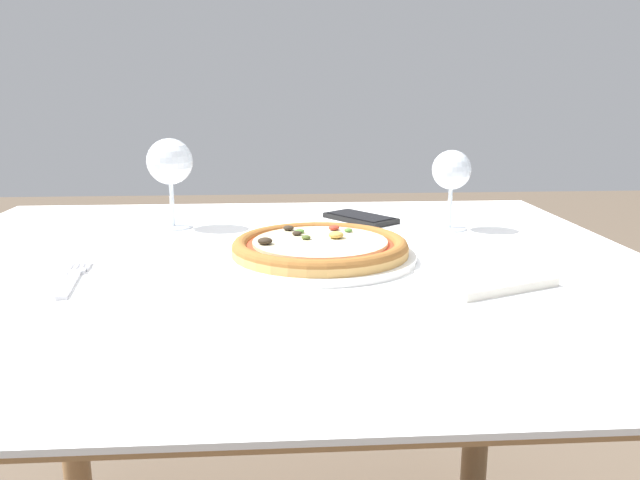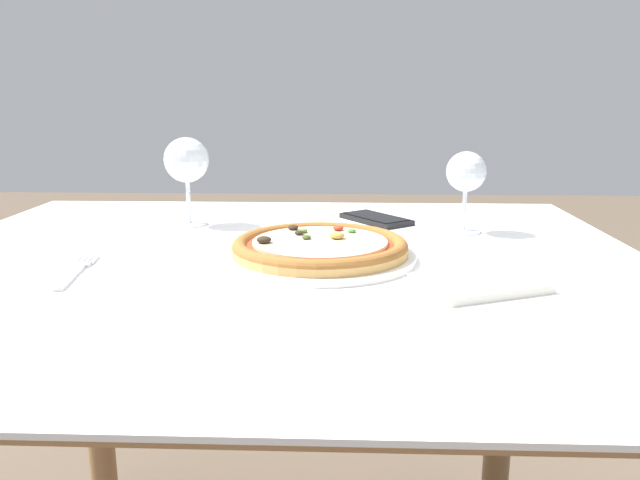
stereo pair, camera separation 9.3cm
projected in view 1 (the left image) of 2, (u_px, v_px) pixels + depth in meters
The scene contains 7 objects.
dining_table at pixel (276, 316), 0.95m from camera, with size 1.14×0.99×0.70m.
pizza_plate at pixel (320, 248), 0.93m from camera, with size 0.29×0.29×0.04m.
fork at pixel (73, 277), 0.84m from camera, with size 0.05×0.17×0.00m.
wine_glass_far_left at pixel (451, 173), 1.12m from camera, with size 0.07×0.07×0.14m.
wine_glass_far_right at pixel (170, 164), 1.13m from camera, with size 0.08×0.08×0.16m.
cell_phone at pixel (360, 218), 1.22m from camera, with size 0.14×0.16×0.01m.
napkin_folded at pixel (485, 278), 0.82m from camera, with size 0.18×0.16×0.01m.
Camera 1 is at (0.01, -0.90, 0.95)m, focal length 35.00 mm.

